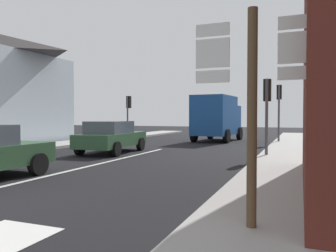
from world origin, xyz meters
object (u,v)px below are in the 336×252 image
object	(u,v)px
delivery_truck	(217,117)
traffic_light_near_right	(267,100)
traffic_light_far_right	(279,100)
route_sign_post	(252,101)
sedan_far	(111,136)
traffic_light_far_left	(128,107)

from	to	relation	value
delivery_truck	traffic_light_near_right	xyz separation A→B (m)	(4.07, -8.47, 0.72)
traffic_light_near_right	delivery_truck	bearing A→B (deg)	115.66
traffic_light_near_right	traffic_light_far_right	bearing A→B (deg)	90.00
route_sign_post	traffic_light_near_right	size ratio (longest dim) A/B	1.00
sedan_far	route_sign_post	bearing A→B (deg)	-49.47
route_sign_post	traffic_light_far_left	xyz separation A→B (m)	(-11.41, 17.76, 0.46)
delivery_truck	traffic_light_near_right	world-z (taller)	traffic_light_near_right
sedan_far	traffic_light_far_left	bearing A→B (deg)	113.39
delivery_truck	traffic_light_far_right	distance (m)	4.23
delivery_truck	sedan_far	bearing A→B (deg)	-107.05
route_sign_post	traffic_light_far_right	world-z (taller)	traffic_light_far_right
route_sign_post	traffic_light_far_left	distance (m)	21.12
sedan_far	route_sign_post	world-z (taller)	route_sign_post
delivery_truck	traffic_light_far_right	world-z (taller)	traffic_light_far_right
traffic_light_far_left	traffic_light_far_right	distance (m)	10.75
route_sign_post	traffic_light_far_left	bearing A→B (deg)	122.72
traffic_light_far_right	delivery_truck	bearing A→B (deg)	173.06
route_sign_post	traffic_light_far_right	size ratio (longest dim) A/B	0.88
route_sign_post	sedan_far	bearing A→B (deg)	130.53
route_sign_post	traffic_light_near_right	bearing A→B (deg)	93.98
traffic_light_far_right	traffic_light_far_left	bearing A→B (deg)	178.64
delivery_truck	route_sign_post	size ratio (longest dim) A/B	1.61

